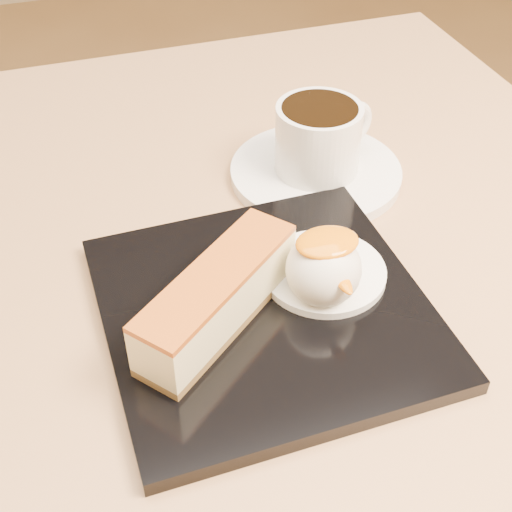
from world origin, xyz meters
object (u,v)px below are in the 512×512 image
object	(u,v)px
cheesecake	(217,297)
ice_cream_scoop	(323,269)
saucer	(316,173)
dessert_plate	(265,310)
coffee_cup	(320,137)
table	(204,416)

from	to	relation	value
cheesecake	ice_cream_scoop	size ratio (longest dim) A/B	2.51
ice_cream_scoop	saucer	world-z (taller)	ice_cream_scoop
dessert_plate	ice_cream_scoop	distance (m)	0.05
cheesecake	saucer	distance (m)	0.20
ice_cream_scoop	coffee_cup	size ratio (longest dim) A/B	0.54
table	cheesecake	distance (m)	0.20
ice_cream_scoop	coffee_cup	xyz separation A→B (m)	(0.06, 0.15, 0.00)
table	ice_cream_scoop	size ratio (longest dim) A/B	15.37
cheesecake	ice_cream_scoop	bearing A→B (deg)	-38.74
saucer	ice_cream_scoop	bearing A→B (deg)	-110.71
table	saucer	bearing A→B (deg)	37.07
dessert_plate	ice_cream_scoop	bearing A→B (deg)	-7.13
saucer	coffee_cup	world-z (taller)	coffee_cup
table	dessert_plate	size ratio (longest dim) A/B	3.64
ice_cream_scoop	dessert_plate	bearing A→B (deg)	172.87
cheesecake	table	bearing A→B (deg)	57.67
ice_cream_scoop	saucer	size ratio (longest dim) A/B	0.35
dessert_plate	ice_cream_scoop	xyz separation A→B (m)	(0.04, -0.01, 0.03)
coffee_cup	dessert_plate	bearing A→B (deg)	-142.32
dessert_plate	ice_cream_scoop	world-z (taller)	ice_cream_scoop
dessert_plate	coffee_cup	size ratio (longest dim) A/B	2.29
cheesecake	saucer	world-z (taller)	cheesecake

